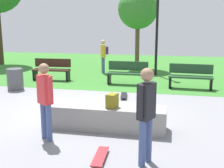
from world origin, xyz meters
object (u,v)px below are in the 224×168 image
(concrete_ledge, at_px, (104,117))
(trash_bin, at_px, (15,79))
(park_bench_by_oak, at_px, (191,76))
(park_bench_near_path, at_px, (128,72))
(skateboard_by_ledge, at_px, (100,156))
(park_bench_center_lawn, at_px, (52,69))
(lamp_post, at_px, (157,19))
(skateboard_spare, at_px, (124,95))
(tree_young_birch, at_px, (138,9))
(skater_performing_trick, at_px, (146,109))
(skater_watching, at_px, (45,96))
(backpack_on_ledge, at_px, (112,101))
(pedestrian_with_backpack, at_px, (104,53))

(concrete_ledge, relative_size, trash_bin, 3.69)
(concrete_ledge, height_order, park_bench_by_oak, park_bench_by_oak)
(park_bench_near_path, bearing_deg, skateboard_by_ledge, -85.61)
(park_bench_center_lawn, height_order, lamp_post, lamp_post)
(skateboard_spare, distance_m, tree_young_birch, 6.77)
(skater_performing_trick, distance_m, skateboard_by_ledge, 1.25)
(skater_performing_trick, relative_size, skater_watching, 1.05)
(backpack_on_ledge, bearing_deg, concrete_ledge, -97.14)
(park_bench_by_oak, bearing_deg, skater_watching, -120.27)
(pedestrian_with_backpack, bearing_deg, park_bench_by_oak, -32.69)
(concrete_ledge, distance_m, park_bench_center_lawn, 6.22)
(backpack_on_ledge, bearing_deg, trash_bin, -110.98)
(park_bench_center_lawn, height_order, park_bench_by_oak, same)
(park_bench_by_oak, xyz_separation_m, lamp_post, (-1.44, 2.52, 2.11))
(park_bench_near_path, bearing_deg, skater_performing_trick, -78.55)
(pedestrian_with_backpack, bearing_deg, concrete_ledge, -76.50)
(pedestrian_with_backpack, bearing_deg, trash_bin, -120.80)
(lamp_post, bearing_deg, tree_young_birch, 122.23)
(park_bench_center_lawn, xyz_separation_m, park_bench_by_oak, (5.74, -0.45, 0.00))
(concrete_ledge, bearing_deg, pedestrian_with_backpack, 103.50)
(concrete_ledge, xyz_separation_m, park_bench_near_path, (-0.20, 4.93, 0.21))
(skater_performing_trick, distance_m, skater_watching, 2.25)
(skateboard_by_ledge, xyz_separation_m, park_bench_center_lawn, (-3.82, 6.70, 0.42))
(park_bench_near_path, relative_size, tree_young_birch, 0.39)
(lamp_post, bearing_deg, park_bench_near_path, -113.36)
(skater_performing_trick, distance_m, tree_young_birch, 10.79)
(park_bench_center_lawn, bearing_deg, skateboard_by_ledge, -60.35)
(skater_performing_trick, height_order, pedestrian_with_backpack, skater_performing_trick)
(park_bench_near_path, xyz_separation_m, pedestrian_with_backpack, (-1.53, 2.29, 0.48))
(tree_young_birch, distance_m, pedestrian_with_backpack, 3.07)
(park_bench_by_oak, xyz_separation_m, pedestrian_with_backpack, (-3.95, 2.53, 0.48))
(skateboard_spare, xyz_separation_m, lamp_post, (0.79, 4.32, 2.52))
(skateboard_by_ledge, relative_size, park_bench_near_path, 0.50)
(backpack_on_ledge, xyz_separation_m, trash_bin, (-4.34, 3.28, -0.32))
(backpack_on_ledge, xyz_separation_m, lamp_post, (0.57, 7.29, 1.88))
(skater_performing_trick, bearing_deg, backpack_on_ledge, 121.58)
(park_bench_center_lawn, relative_size, pedestrian_with_backpack, 1.00)
(park_bench_by_oak, height_order, trash_bin, park_bench_by_oak)
(skateboard_spare, bearing_deg, park_bench_near_path, 95.43)
(backpack_on_ledge, bearing_deg, skateboard_spare, -159.74)
(skateboard_by_ledge, distance_m, lamp_post, 9.14)
(skater_performing_trick, distance_m, trash_bin, 7.10)
(skateboard_spare, bearing_deg, pedestrian_with_backpack, 111.70)
(tree_young_birch, bearing_deg, skateboard_spare, -87.08)
(concrete_ledge, xyz_separation_m, tree_young_birch, (-0.32, 8.93, 2.81))
(trash_bin, bearing_deg, skateboard_by_ledge, -47.09)
(skater_watching, relative_size, trash_bin, 2.10)
(concrete_ledge, bearing_deg, skateboard_spare, 90.15)
(skater_watching, relative_size, park_bench_by_oak, 1.01)
(skateboard_by_ledge, relative_size, trash_bin, 1.03)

